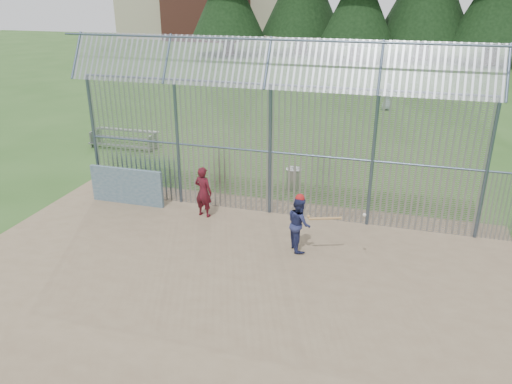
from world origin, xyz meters
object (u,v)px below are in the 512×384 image
(trash_can, at_px, (294,179))
(bleacher, at_px, (124,139))
(dugout_wall, at_px, (127,186))
(onlooker, at_px, (203,192))
(batter, at_px, (299,224))

(trash_can, xyz_separation_m, bleacher, (-8.16, 2.65, 0.03))
(dugout_wall, xyz_separation_m, onlooker, (2.73, -0.20, 0.19))
(batter, bearing_deg, onlooker, 39.42)
(trash_can, bearing_deg, dugout_wall, -150.40)
(dugout_wall, distance_m, bleacher, 6.34)
(dugout_wall, height_order, trash_can, dugout_wall)
(dugout_wall, relative_size, onlooker, 1.58)
(onlooker, bearing_deg, bleacher, -30.66)
(batter, xyz_separation_m, onlooker, (-3.22, 1.25, 0.05))
(dugout_wall, bearing_deg, onlooker, -4.09)
(trash_can, relative_size, bleacher, 0.27)
(batter, height_order, trash_can, batter)
(trash_can, bearing_deg, onlooker, -126.04)
(dugout_wall, relative_size, bleacher, 0.83)
(bleacher, bearing_deg, trash_can, -17.98)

